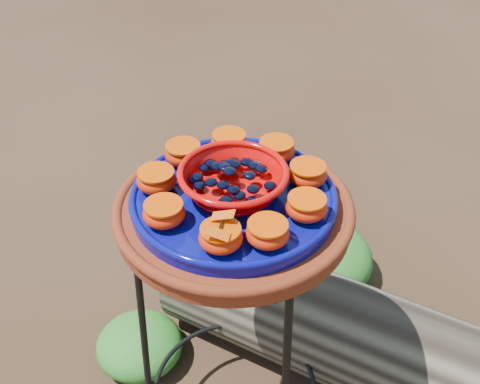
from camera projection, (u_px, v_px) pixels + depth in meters
The scene contains 18 objects.
plant_stand at pixel (235, 336), 1.37m from camera, with size 0.44×0.44×0.70m, color black, non-canonical shape.
terracotta_saucer at pixel (234, 212), 1.15m from camera, with size 0.45×0.45×0.04m, color #5D2614.
cobalt_plate at pixel (233, 200), 1.13m from camera, with size 0.38×0.38×0.03m, color #081457.
red_bowl at pixel (233, 183), 1.10m from camera, with size 0.19×0.19×0.05m, color #C00604, non-canonical shape.
glass_gems at pixel (233, 165), 1.08m from camera, with size 0.15×0.15×0.03m, color black, non-canonical shape.
orange_half_0 at pixel (221, 238), 0.99m from camera, with size 0.07×0.07×0.04m, color #B92D08.
orange_half_1 at pixel (267, 233), 1.00m from camera, with size 0.07×0.07×0.04m, color #B92D08.
orange_half_2 at pixel (306, 207), 1.06m from camera, with size 0.07×0.07×0.04m, color #B92D08.
orange_half_3 at pixel (307, 174), 1.13m from camera, with size 0.07×0.07×0.04m, color #B92D08.
orange_half_4 at pixel (276, 150), 1.20m from camera, with size 0.07×0.07×0.04m, color #B92D08.
orange_half_5 at pixel (229, 143), 1.22m from camera, with size 0.07×0.07×0.04m, color #B92D08.
orange_half_6 at pixel (183, 154), 1.19m from camera, with size 0.07×0.07×0.04m, color #B92D08.
orange_half_7 at pixel (157, 180), 1.12m from camera, with size 0.07×0.07×0.04m, color #B92D08.
orange_half_8 at pixel (164, 213), 1.04m from camera, with size 0.07×0.07×0.04m, color #B92D08.
butterfly at pixel (220, 225), 0.98m from camera, with size 0.08×0.05×0.01m, color #D44D0A, non-canonical shape.
driftwood_log at pixel (446, 375), 1.53m from camera, with size 1.56×0.41×0.29m, color black, non-canonical shape.
foliage_left at pixel (139, 344), 1.71m from camera, with size 0.25×0.25×0.12m, color #146B14.
foliage_back at pixel (318, 256), 1.95m from camera, with size 0.36×0.36×0.18m, color #146B14.
Camera 1 is at (0.45, -0.76, 1.45)m, focal length 45.00 mm.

